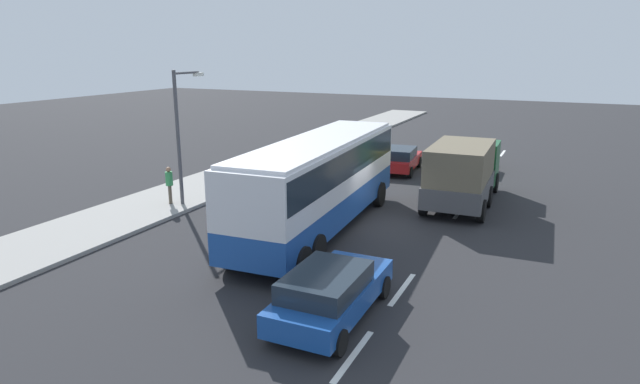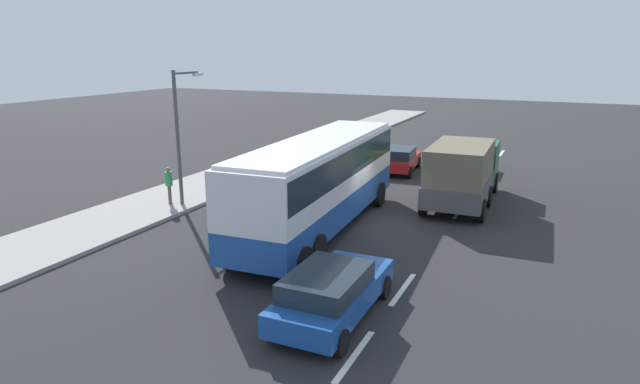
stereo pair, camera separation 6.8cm
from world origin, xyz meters
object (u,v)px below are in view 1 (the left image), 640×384
(car_red_compact, at_px, (399,159))
(car_blue_saloon, at_px, (331,291))
(pedestrian_near_curb, at_px, (169,182))
(cargo_truck, at_px, (463,170))
(coach_bus, at_px, (320,175))
(car_yellow_taxi, at_px, (466,155))
(street_lamp, at_px, (181,126))

(car_red_compact, xyz_separation_m, car_blue_saloon, (-17.67, -3.53, 0.01))
(car_red_compact, bearing_deg, pedestrian_near_curb, 141.71)
(cargo_truck, relative_size, car_red_compact, 1.62)
(car_red_compact, height_order, car_blue_saloon, car_blue_saloon)
(coach_bus, bearing_deg, cargo_truck, -37.92)
(coach_bus, relative_size, pedestrian_near_curb, 6.98)
(cargo_truck, xyz_separation_m, car_red_compact, (5.18, 4.54, -0.81))
(coach_bus, xyz_separation_m, pedestrian_near_curb, (0.18, 7.52, -1.12))
(pedestrian_near_curb, bearing_deg, coach_bus, -37.57)
(car_yellow_taxi, bearing_deg, street_lamp, 141.73)
(cargo_truck, bearing_deg, car_blue_saloon, 173.57)
(cargo_truck, bearing_deg, coach_bus, 143.56)
(cargo_truck, height_order, street_lamp, street_lamp)
(coach_bus, height_order, car_blue_saloon, coach_bus)
(coach_bus, height_order, street_lamp, street_lamp)
(coach_bus, xyz_separation_m, cargo_truck, (6.19, -4.28, -0.66))
(street_lamp, bearing_deg, car_red_compact, -31.93)
(car_yellow_taxi, bearing_deg, cargo_truck, -172.71)
(street_lamp, bearing_deg, car_blue_saloon, -123.87)
(car_red_compact, bearing_deg, car_yellow_taxi, -55.83)
(pedestrian_near_curb, bearing_deg, car_blue_saloon, -67.19)
(coach_bus, height_order, pedestrian_near_curb, coach_bus)
(car_yellow_taxi, height_order, car_blue_saloon, car_yellow_taxi)
(pedestrian_near_curb, bearing_deg, cargo_truck, -9.19)
(cargo_truck, xyz_separation_m, pedestrian_near_curb, (-6.01, 11.79, -0.46))
(cargo_truck, height_order, pedestrian_near_curb, cargo_truck)
(cargo_truck, bearing_deg, street_lamp, 114.68)
(coach_bus, height_order, car_red_compact, coach_bus)
(car_blue_saloon, bearing_deg, pedestrian_near_curb, 58.60)
(car_yellow_taxi, xyz_separation_m, street_lamp, (-13.49, 10.01, 2.82))
(car_blue_saloon, bearing_deg, car_yellow_taxi, 0.25)
(coach_bus, xyz_separation_m, street_lamp, (0.58, 6.98, 1.38))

